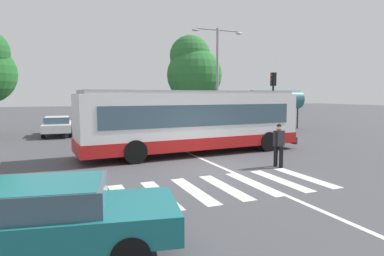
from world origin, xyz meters
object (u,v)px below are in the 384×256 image
object	(u,v)px
parked_car_blue	(98,124)
parked_car_silver	(170,121)
pedestrian_crossing_street	(279,143)
bus_stop_shelter	(275,100)
background_tree_right	(193,70)
parked_car_white	(57,125)
city_transit_bus	(193,121)
twin_arm_street_lamp	(217,67)
foreground_sedan	(45,216)
parked_car_charcoal	(135,123)
traffic_light_far_corner	(273,94)

from	to	relation	value
parked_car_blue	parked_car_silver	size ratio (longest dim) A/B	1.01
pedestrian_crossing_street	parked_car_silver	size ratio (longest dim) A/B	0.38
bus_stop_shelter	background_tree_right	distance (m)	8.51
parked_car_white	parked_car_silver	bearing A→B (deg)	-1.12
parked_car_silver	bus_stop_shelter	bearing A→B (deg)	-14.43
parked_car_blue	pedestrian_crossing_street	bearing A→B (deg)	-69.04
city_transit_bus	parked_car_blue	size ratio (longest dim) A/B	2.44
twin_arm_street_lamp	background_tree_right	xyz separation A→B (m)	(0.04, 5.16, 0.18)
foreground_sedan	twin_arm_street_lamp	world-z (taller)	twin_arm_street_lamp
parked_car_blue	background_tree_right	size ratio (longest dim) A/B	0.54
parked_car_white	parked_car_charcoal	size ratio (longest dim) A/B	1.01
pedestrian_crossing_street	parked_car_white	distance (m)	16.43
parked_car_charcoal	bus_stop_shelter	size ratio (longest dim) A/B	0.96
parked_car_charcoal	background_tree_right	xyz separation A→B (m)	(6.61, 4.32, 4.49)
parked_car_charcoal	city_transit_bus	bearing A→B (deg)	-86.44
parked_car_silver	bus_stop_shelter	xyz separation A→B (m)	(8.47, -2.18, 1.65)
city_transit_bus	traffic_light_far_corner	size ratio (longest dim) A/B	2.56
parked_car_charcoal	twin_arm_street_lamp	world-z (taller)	twin_arm_street_lamp
parked_car_silver	foreground_sedan	bearing A→B (deg)	-114.50
parked_car_blue	background_tree_right	xyz separation A→B (m)	(9.38, 4.60, 4.49)
pedestrian_crossing_street	parked_car_blue	bearing A→B (deg)	110.96
foreground_sedan	bus_stop_shelter	bearing A→B (deg)	44.23
foreground_sedan	pedestrian_crossing_street	bearing A→B (deg)	28.73
city_transit_bus	parked_car_blue	world-z (taller)	city_transit_bus
city_transit_bus	pedestrian_crossing_street	size ratio (longest dim) A/B	6.51
pedestrian_crossing_street	parked_car_white	bearing A→B (deg)	119.31
parked_car_blue	traffic_light_far_corner	bearing A→B (deg)	-27.37
pedestrian_crossing_street	parked_car_silver	bearing A→B (deg)	89.16
twin_arm_street_lamp	background_tree_right	world-z (taller)	background_tree_right
city_transit_bus	parked_car_white	bearing A→B (deg)	121.01
traffic_light_far_corner	twin_arm_street_lamp	distance (m)	5.80
city_transit_bus	bus_stop_shelter	distance (m)	13.21
pedestrian_crossing_street	bus_stop_shelter	world-z (taller)	bus_stop_shelter
pedestrian_crossing_street	background_tree_right	world-z (taller)	background_tree_right
foreground_sedan	twin_arm_street_lamp	distance (m)	22.18
parked_car_blue	traffic_light_far_corner	size ratio (longest dim) A/B	1.05
foreground_sedan	twin_arm_street_lamp	xyz separation A→B (m)	(12.33, 17.93, 4.30)
foreground_sedan	parked_car_charcoal	distance (m)	19.64
parked_car_blue	parked_car_silver	xyz separation A→B (m)	(5.55, 0.23, 0.00)
parked_car_charcoal	traffic_light_far_corner	world-z (taller)	traffic_light_far_corner
pedestrian_crossing_street	city_transit_bus	bearing A→B (deg)	114.94
parked_car_charcoal	background_tree_right	world-z (taller)	background_tree_right
background_tree_right	parked_car_blue	bearing A→B (deg)	-153.87
parked_car_white	traffic_light_far_corner	distance (m)	15.17
city_transit_bus	foreground_sedan	size ratio (longest dim) A/B	2.36
pedestrian_crossing_street	parked_car_charcoal	size ratio (longest dim) A/B	0.38
parked_car_silver	background_tree_right	xyz separation A→B (m)	(3.83, 4.37, 4.49)
pedestrian_crossing_street	parked_car_white	xyz separation A→B (m)	(-8.04, 14.33, -0.20)
parked_car_silver	traffic_light_far_corner	xyz separation A→B (m)	(5.46, -5.93, 2.19)
background_tree_right	traffic_light_far_corner	bearing A→B (deg)	-80.99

